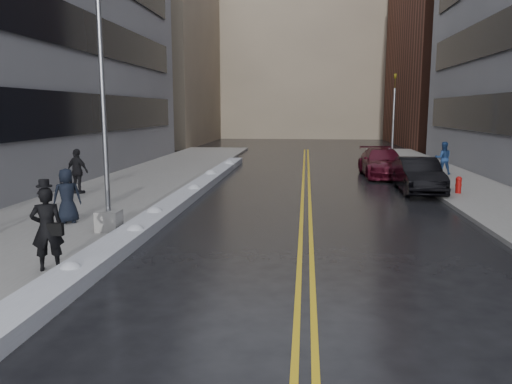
% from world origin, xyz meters
% --- Properties ---
extents(ground, '(160.00, 160.00, 0.00)m').
position_xyz_m(ground, '(0.00, 0.00, 0.00)').
color(ground, black).
rests_on(ground, ground).
extents(sidewalk_west, '(5.50, 50.00, 0.15)m').
position_xyz_m(sidewalk_west, '(-5.75, 10.00, 0.07)').
color(sidewalk_west, gray).
rests_on(sidewalk_west, ground).
extents(sidewalk_east, '(4.00, 50.00, 0.15)m').
position_xyz_m(sidewalk_east, '(10.00, 10.00, 0.07)').
color(sidewalk_east, gray).
rests_on(sidewalk_east, ground).
extents(lane_line_left, '(0.12, 50.00, 0.01)m').
position_xyz_m(lane_line_left, '(2.35, 10.00, 0.00)').
color(lane_line_left, gold).
rests_on(lane_line_left, ground).
extents(lane_line_right, '(0.12, 50.00, 0.01)m').
position_xyz_m(lane_line_right, '(2.65, 10.00, 0.00)').
color(lane_line_right, gold).
rests_on(lane_line_right, ground).
extents(snow_ridge, '(0.90, 30.00, 0.34)m').
position_xyz_m(snow_ridge, '(-2.45, 8.00, 0.17)').
color(snow_ridge, silver).
rests_on(snow_ridge, ground).
extents(building_west_far, '(14.00, 22.00, 18.00)m').
position_xyz_m(building_west_far, '(-15.50, 44.00, 9.00)').
color(building_west_far, gray).
rests_on(building_west_far, ground).
extents(building_east_far, '(14.00, 20.00, 28.00)m').
position_xyz_m(building_east_far, '(19.00, 42.00, 14.00)').
color(building_east_far, '#562D21').
rests_on(building_east_far, ground).
extents(building_far, '(36.00, 16.00, 22.00)m').
position_xyz_m(building_far, '(2.00, 60.00, 11.00)').
color(building_far, gray).
rests_on(building_far, ground).
extents(lamppost, '(0.65, 0.65, 7.62)m').
position_xyz_m(lamppost, '(-3.30, 2.00, 2.53)').
color(lamppost, gray).
rests_on(lamppost, sidewalk_west).
extents(fire_hydrant, '(0.26, 0.26, 0.73)m').
position_xyz_m(fire_hydrant, '(9.00, 10.00, 0.55)').
color(fire_hydrant, maroon).
rests_on(fire_hydrant, sidewalk_east).
extents(traffic_signal, '(0.16, 0.20, 6.00)m').
position_xyz_m(traffic_signal, '(8.50, 24.00, 3.40)').
color(traffic_signal, gray).
rests_on(traffic_signal, sidewalk_east).
extents(pedestrian_fedora, '(0.81, 0.67, 1.88)m').
position_xyz_m(pedestrian_fedora, '(-3.20, -1.68, 1.09)').
color(pedestrian_fedora, black).
rests_on(pedestrian_fedora, sidewalk_west).
extents(pedestrian_c, '(1.01, 0.90, 1.74)m').
position_xyz_m(pedestrian_c, '(-5.00, 2.89, 1.02)').
color(pedestrian_c, black).
rests_on(pedestrian_c, sidewalk_west).
extents(pedestrian_d, '(1.21, 0.83, 1.91)m').
position_xyz_m(pedestrian_d, '(-7.19, 8.30, 1.11)').
color(pedestrian_d, black).
rests_on(pedestrian_d, sidewalk_west).
extents(pedestrian_east, '(0.92, 0.75, 1.80)m').
position_xyz_m(pedestrian_east, '(10.04, 16.53, 1.05)').
color(pedestrian_east, navy).
rests_on(pedestrian_east, sidewalk_east).
extents(car_black, '(1.68, 4.74, 1.56)m').
position_xyz_m(car_black, '(7.50, 10.95, 0.78)').
color(car_black, black).
rests_on(car_black, ground).
extents(car_maroon, '(2.32, 5.46, 1.57)m').
position_xyz_m(car_maroon, '(6.70, 16.33, 0.79)').
color(car_maroon, '#440A18').
rests_on(car_maroon, ground).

